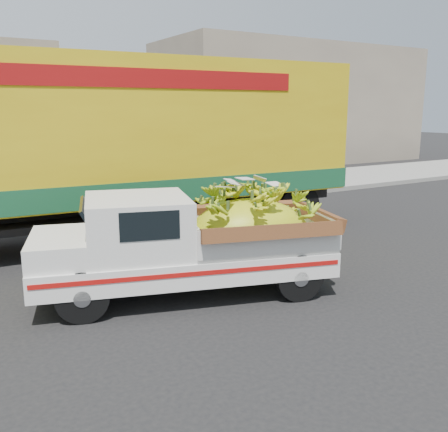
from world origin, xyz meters
TOP-DOWN VIEW (x-y plane):
  - ground at (0.00, 0.00)m, footprint 100.00×100.00m
  - curb at (0.00, 5.97)m, footprint 60.00×0.25m
  - sidewalk at (0.00, 8.07)m, footprint 60.00×4.00m
  - building_right at (14.00, 14.97)m, footprint 14.00×6.00m
  - pickup_truck at (0.31, -0.22)m, footprint 4.68×2.79m
  - semi_trailer at (-0.52, 3.52)m, footprint 12.04×3.22m

SIDE VIEW (x-z plane):
  - ground at x=0.00m, z-range 0.00..0.00m
  - sidewalk at x=0.00m, z-range 0.00..0.14m
  - curb at x=0.00m, z-range 0.00..0.15m
  - pickup_truck at x=0.31m, z-range 0.06..1.60m
  - semi_trailer at x=-0.52m, z-range 0.22..4.02m
  - building_right at x=14.00m, z-range 0.00..6.00m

